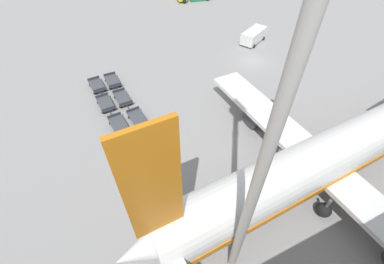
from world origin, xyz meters
The scene contains 10 objects.
ground_plane centered at (0.00, 0.00, 0.00)m, with size 500.00×500.00×0.00m, color gray.
airplane centered at (19.81, -6.23, 2.91)m, with size 30.36×37.85×13.26m.
service_van centered at (-5.19, 3.57, 1.10)m, with size 4.34×5.61×2.00m.
baggage_dolly_row_near_col_a centered at (-2.70, -22.29, 0.48)m, with size 3.74×1.88×0.92m.
baggage_dolly_row_near_col_b centered at (1.50, -22.05, 0.48)m, with size 3.73×1.85×0.92m.
baggage_dolly_row_near_col_c centered at (5.75, -21.48, 0.48)m, with size 3.74×1.89×0.92m.
baggage_dolly_row_mid_a_col_a centered at (-2.87, -20.23, 0.48)m, with size 3.70×1.77×0.92m.
baggage_dolly_row_mid_a_col_b centered at (1.32, -19.95, 0.48)m, with size 3.72×1.84×0.92m.
baggage_dolly_row_mid_a_col_c centered at (5.66, -19.30, 0.48)m, with size 3.74×1.90×0.92m.
apron_light_mast centered at (23.03, -17.62, 14.60)m, with size 2.00×0.70×25.87m.
Camera 1 is at (27.48, -22.81, 19.76)m, focal length 24.00 mm.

